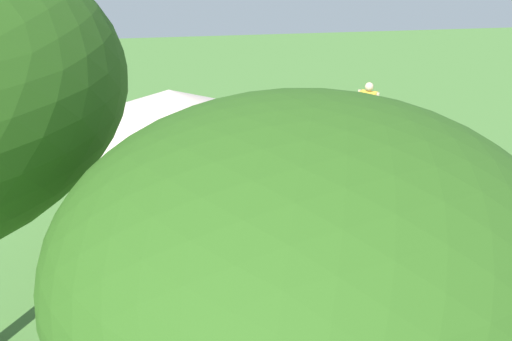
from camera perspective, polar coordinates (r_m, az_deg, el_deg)
The scene contains 15 objects.
ground_plane at distance 12.68m, azimuth 3.83°, elevation -3.12°, with size 36.00×36.00×0.00m, color #487634.
shade_umbrella at distance 10.37m, azimuth -8.77°, elevation 6.23°, with size 3.67×3.67×3.05m.
patio_dining_table at distance 11.19m, azimuth -8.09°, elevation -3.63°, with size 1.54×1.14×0.74m.
patio_chair_east_end at distance 11.37m, azimuth -1.83°, elevation -3.65°, with size 0.45×0.47×0.90m.
patio_chair_west_end at distance 12.33m, azimuth -9.14°, elevation -1.52°, with size 0.51×0.49×0.90m.
patio_chair_near_lawn at distance 11.15m, azimuth -14.29°, elevation -5.14°, with size 0.49×0.51×0.90m.
patio_chair_near_hut at distance 10.21m, azimuth -6.91°, elevation -7.53°, with size 0.50×0.48×0.90m.
guest_beside_umbrella at distance 9.61m, azimuth -8.89°, elevation -6.80°, with size 0.30×0.56×1.61m.
guest_behind_table at distance 11.81m, azimuth -16.68°, elevation -0.82°, with size 0.32×0.60×1.72m.
standing_watcher at distance 15.82m, azimuth 11.31°, elevation 6.44°, with size 0.50×0.45×1.71m.
striped_lounge_chair at distance 13.32m, azimuth 10.62°, elevation -0.82°, with size 0.65×0.89×0.60m.
zebra_nearest_camera at distance 9.55m, azimuth 7.85°, elevation -6.70°, with size 1.65×1.81×1.54m.
zebra_by_umbrella at distance 14.17m, azimuth -9.15°, elevation 4.15°, with size 2.00×1.62×1.51m.
zebra_toward_hut at distance 14.55m, azimuth 4.65°, elevation 5.02°, with size 2.19×1.03×1.53m.
acacia_tree_left_background at distance 2.90m, azimuth 5.20°, elevation -8.99°, with size 2.62×2.62×5.22m.
Camera 1 is at (2.33, 10.90, 6.04)m, focal length 39.18 mm.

